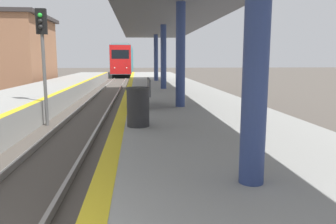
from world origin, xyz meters
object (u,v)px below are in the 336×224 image
(train, at_px, (124,60))
(trash_bin, at_px, (138,107))
(bench, at_px, (145,92))
(signal_mid, at_px, (43,45))

(train, distance_m, trash_bin, 47.26)
(train, height_order, trash_bin, train)
(train, distance_m, bench, 43.94)
(train, xyz_separation_m, signal_mid, (-1.30, -42.24, 0.64))
(train, height_order, bench, train)
(trash_bin, bearing_deg, signal_mid, 124.58)
(bench, bearing_deg, signal_mid, 156.17)
(trash_bin, bearing_deg, train, 92.57)
(trash_bin, relative_size, bench, 0.50)
(signal_mid, height_order, bench, signal_mid)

